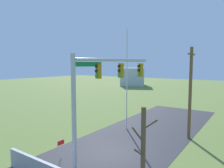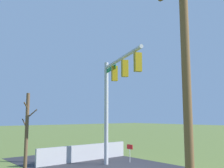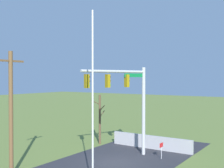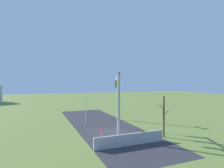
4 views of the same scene
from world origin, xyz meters
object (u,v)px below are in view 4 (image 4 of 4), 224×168
(flagpole, at_px, (86,91))
(utility_pole, at_px, (119,95))
(open_sign, at_px, (101,132))
(signal_mast, at_px, (118,93))
(bare_tree, at_px, (164,116))

(flagpole, xyz_separation_m, utility_pole, (-0.76, 5.72, -0.80))
(flagpole, bearing_deg, open_sign, -2.46)
(signal_mast, height_order, flagpole, flagpole)
(signal_mast, relative_size, open_sign, 5.67)
(open_sign, bearing_deg, signal_mast, 114.27)
(signal_mast, height_order, open_sign, signal_mast)
(signal_mast, bearing_deg, utility_pole, 154.17)
(signal_mast, distance_m, open_sign, 4.71)
(signal_mast, height_order, utility_pole, utility_pole)
(flagpole, relative_size, bare_tree, 2.12)
(bare_tree, bearing_deg, signal_mast, -119.98)
(utility_pole, xyz_separation_m, bare_tree, (10.30, 0.75, -1.69))
(signal_mast, height_order, bare_tree, signal_mast)
(bare_tree, bearing_deg, utility_pole, -175.82)
(bare_tree, xyz_separation_m, open_sign, (-1.54, -6.82, -1.43))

